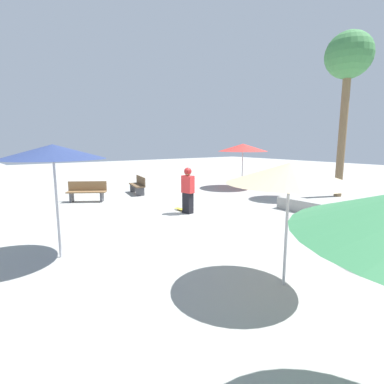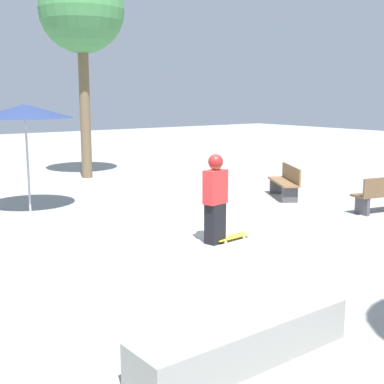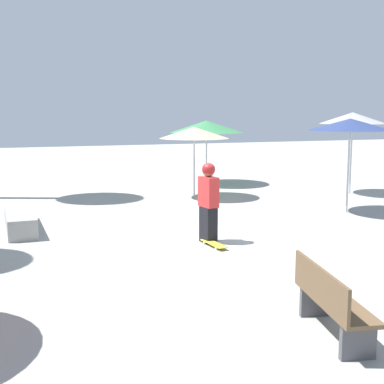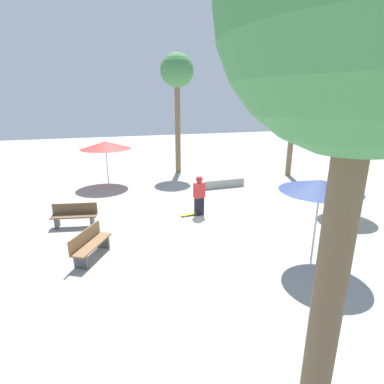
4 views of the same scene
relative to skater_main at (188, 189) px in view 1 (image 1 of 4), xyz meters
The scene contains 10 objects.
ground_plane 0.94m from the skater_main, 88.64° to the right, with size 60.00×60.00×0.00m, color #9E9E99.
skater_main is the anchor object (origin of this frame).
skateboard 0.90m from the skater_main, 85.75° to the left, with size 0.29×0.82×0.07m.
concrete_ledge 4.42m from the skater_main, 35.29° to the right, with size 0.64×2.50×0.44m.
bench_near 4.82m from the skater_main, 118.38° to the left, with size 1.60×1.20×0.85m.
bench_far 4.78m from the skater_main, 86.06° to the left, with size 0.75×1.66×0.85m.
shade_umbrella_tan 5.78m from the skater_main, 107.23° to the right, with size 2.12×2.12×2.16m.
shade_umbrella_red 6.83m from the skater_main, 28.82° to the left, with size 2.67×2.67×2.40m.
shade_umbrella_navy 5.14m from the skater_main, 159.22° to the right, with size 2.14×2.14×2.46m.
palm_tree_center_right 9.23m from the skater_main, ahead, with size 1.99×1.99×7.20m.
Camera 1 is at (-5.90, -8.18, 2.50)m, focal length 28.00 mm.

